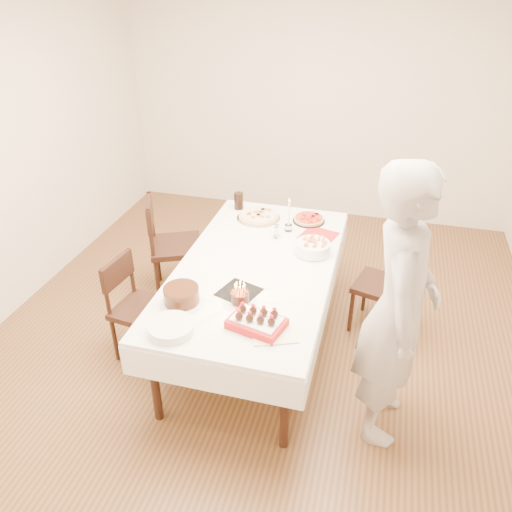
% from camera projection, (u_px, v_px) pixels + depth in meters
% --- Properties ---
extents(floor, '(5.00, 5.00, 0.00)m').
position_uv_depth(floor, '(264.00, 334.00, 4.23)').
color(floor, '#53301C').
rests_on(floor, ground).
extents(wall_back, '(4.50, 0.04, 2.70)m').
position_uv_depth(wall_back, '(320.00, 101.00, 5.61)').
color(wall_back, beige).
rests_on(wall_back, floor).
extents(wall_front, '(4.50, 0.04, 2.70)m').
position_uv_depth(wall_front, '(57.00, 508.00, 1.47)').
color(wall_front, beige).
rests_on(wall_front, floor).
extents(dining_table, '(1.48, 2.30, 0.75)m').
position_uv_depth(dining_table, '(256.00, 305.00, 3.95)').
color(dining_table, white).
rests_on(dining_table, floor).
extents(chair_right_savory, '(0.53, 0.53, 0.84)m').
position_uv_depth(chair_right_savory, '(380.00, 286.00, 4.10)').
color(chair_right_savory, black).
rests_on(chair_right_savory, floor).
extents(chair_left_savory, '(0.65, 0.65, 0.96)m').
position_uv_depth(chair_left_savory, '(176.00, 246.00, 4.55)').
color(chair_left_savory, black).
rests_on(chair_left_savory, floor).
extents(chair_left_dessert, '(0.48, 0.48, 0.84)m').
position_uv_depth(chair_left_dessert, '(142.00, 309.00, 3.83)').
color(chair_left_dessert, black).
rests_on(chair_left_dessert, floor).
extents(person, '(0.46, 0.69, 1.88)m').
position_uv_depth(person, '(398.00, 310.00, 2.97)').
color(person, '#A59F9B').
rests_on(person, floor).
extents(pizza_white, '(0.45, 0.45, 0.04)m').
position_uv_depth(pizza_white, '(259.00, 217.00, 4.41)').
color(pizza_white, beige).
rests_on(pizza_white, dining_table).
extents(pizza_pepperoni, '(0.33, 0.33, 0.04)m').
position_uv_depth(pizza_pepperoni, '(309.00, 219.00, 4.37)').
color(pizza_pepperoni, red).
rests_on(pizza_pepperoni, dining_table).
extents(red_placemat, '(0.34, 0.34, 0.01)m').
position_uv_depth(red_placemat, '(318.00, 236.00, 4.15)').
color(red_placemat, '#B21E1E').
rests_on(red_placemat, dining_table).
extents(pasta_bowl, '(0.28, 0.28, 0.09)m').
position_uv_depth(pasta_bowl, '(313.00, 248.00, 3.88)').
color(pasta_bowl, white).
rests_on(pasta_bowl, dining_table).
extents(taper_candle, '(0.08, 0.08, 0.30)m').
position_uv_depth(taper_candle, '(289.00, 215.00, 4.15)').
color(taper_candle, white).
rests_on(taper_candle, dining_table).
extents(shaker_pair, '(0.11, 0.11, 0.10)m').
position_uv_depth(shaker_pair, '(276.00, 233.00, 4.09)').
color(shaker_pair, white).
rests_on(shaker_pair, dining_table).
extents(cola_glass, '(0.11, 0.11, 0.16)m').
position_uv_depth(cola_glass, '(239.00, 201.00, 4.56)').
color(cola_glass, black).
rests_on(cola_glass, dining_table).
extents(layer_cake, '(0.40, 0.40, 0.12)m').
position_uv_depth(layer_cake, '(181.00, 295.00, 3.32)').
color(layer_cake, '#381C0E').
rests_on(layer_cake, dining_table).
extents(cake_board, '(0.32, 0.32, 0.01)m').
position_uv_depth(cake_board, '(239.00, 292.00, 3.45)').
color(cake_board, black).
rests_on(cake_board, dining_table).
extents(birthday_cake, '(0.13, 0.13, 0.14)m').
position_uv_depth(birthday_cake, '(240.00, 293.00, 3.31)').
color(birthday_cake, '#34170E').
rests_on(birthday_cake, dining_table).
extents(strawberry_box, '(0.39, 0.31, 0.08)m').
position_uv_depth(strawberry_box, '(257.00, 322.00, 3.11)').
color(strawberry_box, '#A51412').
rests_on(strawberry_box, dining_table).
extents(box_lid, '(0.32, 0.27, 0.02)m').
position_uv_depth(box_lid, '(275.00, 335.00, 3.06)').
color(box_lid, beige).
rests_on(box_lid, dining_table).
extents(plate_stack, '(0.34, 0.34, 0.06)m').
position_uv_depth(plate_stack, '(171.00, 328.00, 3.08)').
color(plate_stack, white).
rests_on(plate_stack, dining_table).
extents(china_plate, '(0.23, 0.23, 0.01)m').
position_uv_depth(china_plate, '(180.00, 304.00, 3.33)').
color(china_plate, white).
rests_on(china_plate, dining_table).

